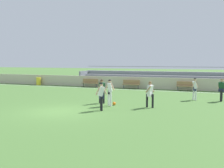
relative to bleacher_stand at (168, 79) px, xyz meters
name	(u,v)px	position (x,y,z in m)	size (l,w,h in m)	color
ground_plane	(59,111)	(-3.68, -15.81, -0.94)	(160.00, 160.00, 0.00)	#477033
field_line_sideline	(126,89)	(-3.68, -3.39, -0.93)	(44.00, 0.12, 0.01)	white
sideline_wall	(130,83)	(-3.68, -1.97, -0.34)	(48.00, 0.16, 1.20)	beige
bleacher_stand	(168,79)	(0.00, 0.00, 0.00)	(20.24, 2.60, 2.24)	#B2B2B7
bench_centre_sideline	(131,83)	(-3.40, -2.49, -0.39)	(1.80, 0.40, 0.90)	#99754C
bench_near_bin	(186,85)	(2.09, -2.49, -0.39)	(1.80, 0.40, 0.90)	#99754C
bench_far_left	(90,82)	(-8.09, -2.49, -0.39)	(1.80, 0.40, 0.90)	#99754C
trash_bin	(39,81)	(-14.84, -2.46, -0.47)	(0.54, 0.54, 0.93)	yellow
player_dark_challenging	(102,89)	(-2.54, -12.25, 0.03)	(0.43, 0.56, 1.63)	black
player_white_trailing_run	(110,90)	(-1.63, -13.09, 0.08)	(0.59, 0.45, 1.71)	white
player_white_pressing_high	(101,94)	(-1.53, -14.70, 0.03)	(0.63, 0.52, 1.63)	black
player_dark_overlapping	(222,88)	(5.08, -8.45, 0.02)	(0.56, 0.45, 1.61)	black
player_white_wide_right	(150,92)	(0.90, -12.75, 0.03)	(0.52, 0.60, 1.63)	black
player_white_on_ball	(195,87)	(3.26, -8.47, 0.03)	(0.47, 0.45, 1.63)	white
soccer_ball	(114,104)	(-1.47, -12.71, -0.83)	(0.22, 0.22, 0.22)	orange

